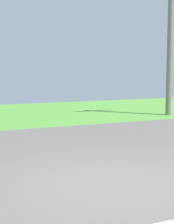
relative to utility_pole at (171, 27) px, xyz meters
name	(u,v)px	position (x,y,z in m)	size (l,w,h in m)	color
ground_plane	(53,150)	(-6.36, -4.08, -3.58)	(40.00, 22.00, 0.20)	#565451
utility_pole	(171,27)	(0.00, 0.00, 0.00)	(1.80, 0.24, 6.72)	gray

